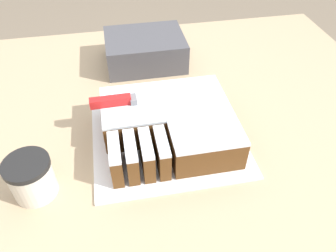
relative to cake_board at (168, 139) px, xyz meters
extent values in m
cube|color=tan|center=(0.02, 0.09, -0.48)|extent=(1.40, 1.10, 0.95)
cube|color=white|center=(0.00, 0.00, 0.00)|extent=(0.38, 0.34, 0.01)
cube|color=brown|center=(0.00, 0.05, 0.04)|extent=(0.32, 0.16, 0.08)
cube|color=white|center=(0.00, 0.05, 0.08)|extent=(0.32, 0.16, 0.01)
cube|color=brown|center=(0.08, -0.08, 0.04)|extent=(0.17, 0.11, 0.08)
cube|color=white|center=(0.08, -0.08, 0.08)|extent=(0.17, 0.11, 0.01)
cube|color=brown|center=(-0.14, -0.09, 0.04)|extent=(0.03, 0.10, 0.08)
cube|color=white|center=(-0.14, -0.09, 0.08)|extent=(0.03, 0.10, 0.01)
cube|color=brown|center=(-0.10, -0.09, 0.04)|extent=(0.03, 0.10, 0.08)
cube|color=white|center=(-0.10, -0.09, 0.08)|extent=(0.03, 0.10, 0.01)
cube|color=brown|center=(-0.07, -0.09, 0.04)|extent=(0.03, 0.10, 0.08)
cube|color=white|center=(-0.07, -0.09, 0.08)|extent=(0.03, 0.10, 0.01)
cube|color=brown|center=(-0.03, -0.09, 0.04)|extent=(0.03, 0.10, 0.08)
cube|color=white|center=(-0.03, -0.09, 0.08)|extent=(0.03, 0.10, 0.01)
cube|color=silver|center=(0.02, 0.06, 0.09)|extent=(0.21, 0.03, 0.00)
cube|color=slate|center=(-0.08, 0.06, 0.09)|extent=(0.02, 0.03, 0.02)
cube|color=red|center=(-0.13, 0.06, 0.10)|extent=(0.10, 0.02, 0.02)
cylinder|color=beige|center=(-0.32, -0.10, 0.04)|extent=(0.09, 0.09, 0.08)
cylinder|color=black|center=(-0.32, -0.10, 0.09)|extent=(0.10, 0.10, 0.01)
cube|color=#47474C|center=(-0.01, 0.38, 0.05)|extent=(0.25, 0.20, 0.10)
camera|label=1|loc=(-0.11, -0.59, 0.60)|focal=35.00mm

